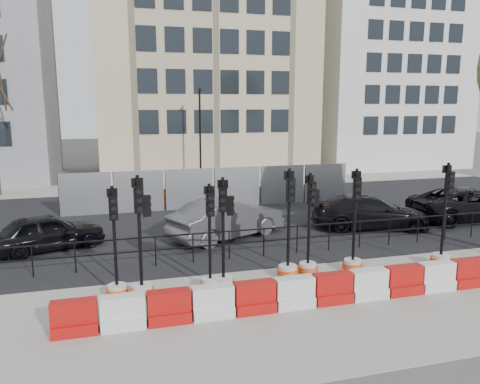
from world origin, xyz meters
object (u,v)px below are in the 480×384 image
object	(u,v)px
traffic_signal_d	(224,264)
traffic_signal_h	(442,246)
car_a	(47,232)
car_c	(370,212)
traffic_signal_a	(116,276)

from	to	relation	value
traffic_signal_d	traffic_signal_h	distance (m)	7.08
car_a	car_c	size ratio (longest dim) A/B	0.82
traffic_signal_h	car_a	size ratio (longest dim) A/B	0.79
traffic_signal_a	car_c	xyz separation A→B (m)	(10.22, 4.52, 0.07)
car_c	traffic_signal_h	bearing A→B (deg)	-167.53
car_a	traffic_signal_d	bearing A→B (deg)	-155.43
traffic_signal_d	car_a	distance (m)	7.29
traffic_signal_a	car_c	world-z (taller)	traffic_signal_a
traffic_signal_a	car_c	bearing A→B (deg)	19.92
traffic_signal_a	traffic_signal_h	xyz separation A→B (m)	(9.93, -0.24, 0.06)
car_c	car_a	bearing A→B (deg)	104.01
traffic_signal_a	car_a	size ratio (longest dim) A/B	0.73
traffic_signal_a	car_a	world-z (taller)	traffic_signal_a
car_a	traffic_signal_h	bearing A→B (deg)	-132.98
traffic_signal_d	car_c	size ratio (longest dim) A/B	0.62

